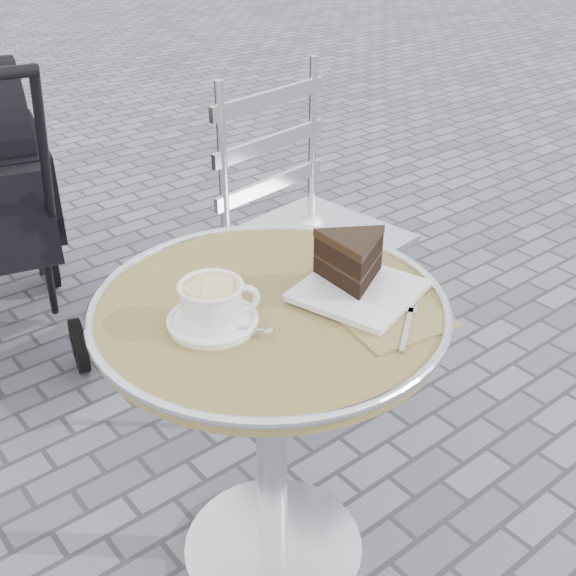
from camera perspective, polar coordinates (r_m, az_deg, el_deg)
ground at (r=1.92m, az=-1.15°, el=-20.11°), size 80.00×80.00×0.00m
cafe_table at (r=1.52m, az=-1.38°, el=-6.54°), size 0.72×0.72×0.74m
cappuccino_set at (r=1.36m, az=-5.94°, el=-1.49°), size 0.17×0.19×0.09m
cake_plate_set at (r=1.46m, az=5.30°, el=1.73°), size 0.27×0.35×0.12m
bistro_chair at (r=2.19m, az=0.18°, el=7.05°), size 0.50×0.50×0.99m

